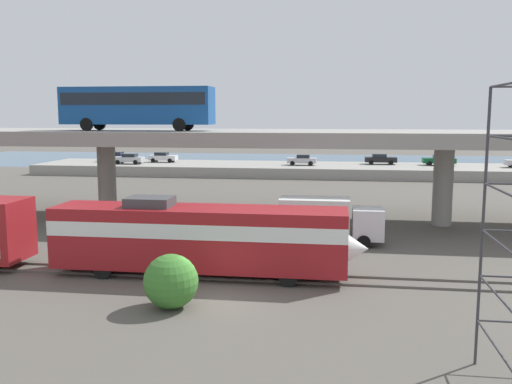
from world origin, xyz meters
name	(u,v)px	position (x,y,z in m)	size (l,w,h in m)	color
ground_plane	(215,302)	(0.00, 0.00, 0.00)	(260.00, 260.00, 0.00)	#565149
rail_strip_near	(229,280)	(0.00, 3.26, 0.06)	(110.00, 0.12, 0.12)	#59544C
rail_strip_far	(234,272)	(0.00, 4.74, 0.06)	(110.00, 0.12, 0.12)	#59544C
train_locomotive	(213,236)	(-0.94, 4.00, 2.19)	(16.62, 3.04, 4.18)	maroon
highway_overpass	(268,140)	(0.00, 20.00, 6.53)	(96.00, 10.74, 7.25)	gray
transit_bus_on_overpass	(137,104)	(-10.16, 18.40, 9.31)	(12.00, 2.68, 3.40)	#14478C
service_truck_west	(328,219)	(4.92, 12.40, 1.64)	(6.80, 2.46, 3.04)	silver
pier_parking_lot	(297,170)	(0.00, 55.00, 0.71)	(74.97, 12.31, 1.42)	gray
parked_car_0	(129,159)	(-24.21, 52.74, 2.19)	(4.29, 1.88, 1.50)	#B7B7BC
parked_car_1	(302,160)	(0.71, 54.32, 2.19)	(4.08, 1.89, 1.50)	#B7B7BC
parked_car_2	(439,160)	(19.82, 56.77, 2.19)	(4.45, 1.89, 1.50)	#0C4C26
parked_car_4	(115,157)	(-27.75, 56.19, 2.19)	(4.51, 1.93, 1.50)	navy
parked_car_5	(380,159)	(11.75, 57.31, 2.19)	(4.47, 1.96, 1.50)	black
parked_car_6	(163,157)	(-20.27, 56.27, 2.19)	(4.17, 1.83, 1.50)	silver
harbor_water	(306,161)	(0.00, 78.00, 0.00)	(140.00, 36.00, 0.01)	#385B7A
shrub_right	(171,281)	(-1.74, -1.10, 1.22)	(2.43, 2.43, 2.43)	#3A772C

